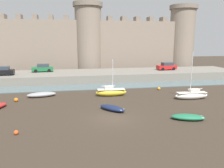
# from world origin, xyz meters

# --- Properties ---
(ground_plane) EXTENTS (160.00, 160.00, 0.00)m
(ground_plane) POSITION_xyz_m (0.00, 0.00, 0.00)
(ground_plane) COLOR #382D23
(water_channel) EXTENTS (80.00, 4.50, 0.10)m
(water_channel) POSITION_xyz_m (0.00, 15.47, 0.05)
(water_channel) COLOR slate
(water_channel) RESTS_ON ground
(quay_road) EXTENTS (60.46, 10.00, 1.60)m
(quay_road) POSITION_xyz_m (0.00, 22.72, 0.80)
(quay_road) COLOR slate
(quay_road) RESTS_ON ground
(castle) EXTENTS (55.43, 6.96, 19.53)m
(castle) POSITION_xyz_m (-0.00, 33.15, 7.42)
(castle) COLOR gray
(castle) RESTS_ON ground
(sailboat_midflat_right) EXTENTS (4.44, 1.40, 5.26)m
(sailboat_midflat_right) POSITION_xyz_m (1.37, 9.07, 0.60)
(sailboat_midflat_right) COLOR yellow
(sailboat_midflat_right) RESTS_ON ground
(sailboat_midflat_left) EXTENTS (4.62, 1.28, 6.42)m
(sailboat_midflat_left) POSITION_xyz_m (11.79, 5.45, 0.59)
(sailboat_midflat_left) COLOR silver
(sailboat_midflat_left) RESTS_ON ground
(rowboat_foreground_left) EXTENTS (3.50, 2.20, 0.58)m
(rowboat_foreground_left) POSITION_xyz_m (7.30, -1.77, 0.31)
(rowboat_foreground_left) COLOR #1E6B47
(rowboat_foreground_left) RESTS_ON ground
(rowboat_near_channel_left) EXTENTS (3.06, 3.16, 0.62)m
(rowboat_near_channel_left) POSITION_xyz_m (0.36, 2.39, 0.33)
(rowboat_near_channel_left) COLOR #141E3D
(rowboat_near_channel_left) RESTS_ON ground
(rowboat_midflat_centre) EXTENTS (4.10, 2.06, 0.70)m
(rowboat_midflat_centre) POSITION_xyz_m (-8.31, 10.20, 0.37)
(rowboat_midflat_centre) COLOR gray
(rowboat_midflat_centre) RESTS_ON ground
(mooring_buoy_near_channel) EXTENTS (0.47, 0.47, 0.47)m
(mooring_buoy_near_channel) POSITION_xyz_m (9.58, 11.47, 0.23)
(mooring_buoy_near_channel) COLOR orange
(mooring_buoy_near_channel) RESTS_ON ground
(mooring_buoy_near_shore) EXTENTS (0.52, 0.52, 0.52)m
(mooring_buoy_near_shore) POSITION_xyz_m (-11.25, 8.23, 0.26)
(mooring_buoy_near_shore) COLOR orange
(mooring_buoy_near_shore) RESTS_ON ground
(mooring_buoy_mid_mud) EXTENTS (0.39, 0.39, 0.39)m
(mooring_buoy_mid_mud) POSITION_xyz_m (-8.72, -2.47, 0.20)
(mooring_buoy_mid_mud) COLOR #E04C1E
(mooring_buoy_mid_mud) RESTS_ON ground
(car_quay_west) EXTENTS (4.21, 2.11, 1.62)m
(car_quay_west) POSITION_xyz_m (-9.88, 24.51, 2.38)
(car_quay_west) COLOR #1E6638
(car_quay_west) RESTS_ON quay_road
(car_quay_centre_east) EXTENTS (4.21, 2.11, 1.62)m
(car_quay_centre_east) POSITION_xyz_m (15.83, 22.89, 2.38)
(car_quay_centre_east) COLOR red
(car_quay_centre_east) RESTS_ON quay_road
(car_quay_centre_west) EXTENTS (4.21, 2.11, 1.62)m
(car_quay_centre_west) POSITION_xyz_m (-16.54, 21.12, 2.38)
(car_quay_centre_west) COLOR black
(car_quay_centre_west) RESTS_ON quay_road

